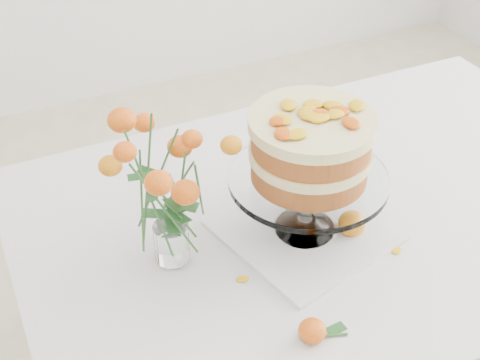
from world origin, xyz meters
name	(u,v)px	position (x,y,z in m)	size (l,w,h in m)	color
table	(338,231)	(0.00, 0.00, 0.67)	(1.43, 0.93, 0.76)	tan
napkin	(304,230)	(-0.12, -0.05, 0.76)	(0.31, 0.31, 0.01)	white
cake_stand	(310,154)	(-0.12, -0.05, 0.96)	(0.32, 0.32, 0.29)	white
rose_vase	(166,178)	(-0.40, -0.01, 0.96)	(0.25, 0.25, 0.35)	white
loose_rose_near	(352,225)	(-0.04, -0.09, 0.78)	(0.10, 0.06, 0.05)	orange
loose_rose_far	(312,331)	(-0.25, -0.30, 0.78)	(0.09, 0.05, 0.04)	red
stray_petal_a	(317,246)	(-0.12, -0.10, 0.76)	(0.03, 0.02, 0.00)	#E7AB0E
stray_petal_b	(369,244)	(-0.02, -0.14, 0.76)	(0.03, 0.02, 0.00)	#E7AB0E
stray_petal_c	(397,251)	(0.02, -0.18, 0.76)	(0.03, 0.02, 0.00)	#E7AB0E
stray_petal_d	(246,251)	(-0.26, -0.05, 0.76)	(0.03, 0.02, 0.00)	#E7AB0E
stray_petal_e	(243,279)	(-0.30, -0.12, 0.76)	(0.03, 0.02, 0.00)	#E7AB0E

